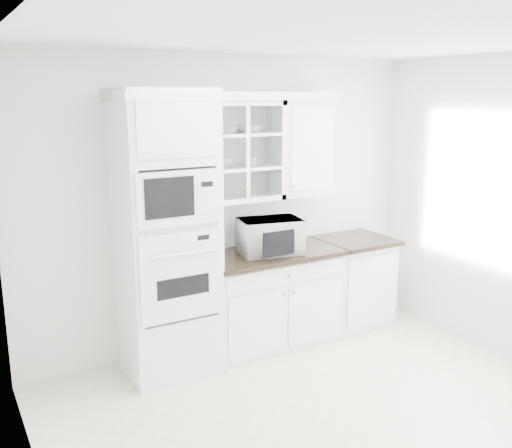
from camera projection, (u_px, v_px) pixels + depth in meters
ground at (339, 423)px, 4.16m from camera, size 4.00×3.50×0.01m
room_shell at (311, 175)px, 4.13m from camera, size 4.00×3.50×2.70m
oven_column at (166, 236)px, 4.73m from camera, size 0.76×0.68×2.40m
base_cabinet_run at (270, 297)px, 5.42m from camera, size 1.32×0.67×0.92m
extra_base_cabinet at (352, 281)px, 5.90m from camera, size 0.72×0.67×0.92m
upper_cabinet_glass at (239, 151)px, 5.10m from camera, size 0.80×0.33×0.90m
upper_cabinet_solid at (301, 148)px, 5.43m from camera, size 0.55×0.33×0.90m
crown_molding at (229, 96)px, 4.92m from camera, size 2.14×0.38×0.07m
countertop_microwave at (269, 236)px, 5.23m from camera, size 0.64×0.56×0.32m
bowl_a at (223, 130)px, 4.99m from camera, size 0.25×0.25×0.06m
bowl_b at (250, 129)px, 5.12m from camera, size 0.25×0.25×0.07m
cup_a at (225, 162)px, 5.07m from camera, size 0.14×0.14×0.09m
cup_b at (252, 161)px, 5.19m from camera, size 0.10×0.10×0.08m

